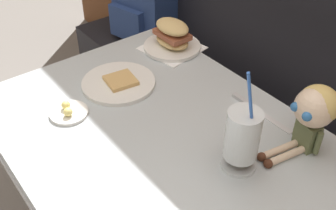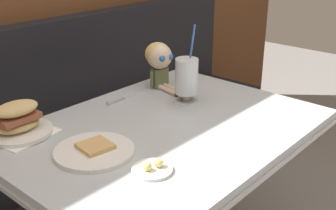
{
  "view_description": "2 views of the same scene",
  "coord_description": "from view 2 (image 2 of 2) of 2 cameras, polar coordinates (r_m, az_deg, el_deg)",
  "views": [
    {
      "loc": [
        0.72,
        -0.34,
        1.54
      ],
      "look_at": [
        0.01,
        0.2,
        0.84
      ],
      "focal_mm": 43.65,
      "sensor_mm": 36.0,
      "label": 1
    },
    {
      "loc": [
        -1.01,
        -0.73,
        1.39
      ],
      "look_at": [
        0.1,
        0.25,
        0.77
      ],
      "focal_mm": 45.84,
      "sensor_mm": 36.0,
      "label": 2
    }
  ],
  "objects": [
    {
      "name": "butter_knife",
      "position": [
        1.75,
        -6.2,
        0.84
      ],
      "size": [
        0.24,
        0.02,
        0.01
      ],
      "color": "silver",
      "rests_on": "diner_table"
    },
    {
      "name": "booth_bench",
      "position": [
        2.12,
        -13.23,
        -8.1
      ],
      "size": [
        2.6,
        0.48,
        1.0
      ],
      "color": "black",
      "rests_on": "ground"
    },
    {
      "name": "milkshake_glass",
      "position": [
        1.68,
        2.48,
        3.54
      ],
      "size": [
        0.1,
        0.1,
        0.31
      ],
      "color": "silver",
      "rests_on": "diner_table"
    },
    {
      "name": "seated_doll",
      "position": [
        1.84,
        -1.16,
        6.19
      ],
      "size": [
        0.13,
        0.23,
        0.2
      ],
      "color": "#5B6642",
      "rests_on": "diner_table"
    },
    {
      "name": "sandwich_plate",
      "position": [
        1.52,
        -19.29,
        -2.1
      ],
      "size": [
        0.23,
        0.23,
        0.12
      ],
      "color": "white",
      "rests_on": "diner_table"
    },
    {
      "name": "diner_table",
      "position": [
        1.6,
        -0.36,
        -9.26
      ],
      "size": [
        1.11,
        0.81,
        0.74
      ],
      "color": "#B2BCC1",
      "rests_on": "ground"
    },
    {
      "name": "butter_saucer",
      "position": [
        1.24,
        -2.12,
        -8.42
      ],
      "size": [
        0.12,
        0.12,
        0.04
      ],
      "color": "white",
      "rests_on": "diner_table"
    },
    {
      "name": "toast_plate",
      "position": [
        1.35,
        -9.76,
        -6.0
      ],
      "size": [
        0.25,
        0.25,
        0.03
      ],
      "color": "white",
      "rests_on": "diner_table"
    }
  ]
}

